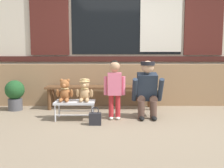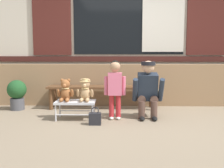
# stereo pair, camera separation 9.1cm
# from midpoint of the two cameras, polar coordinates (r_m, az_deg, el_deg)

# --- Properties ---
(ground_plane) EXTENTS (60.00, 60.00, 0.00)m
(ground_plane) POSITION_cam_midpoint_polar(r_m,az_deg,el_deg) (4.05, 4.04, -8.51)
(ground_plane) COLOR #84725B
(brick_low_wall) EXTENTS (7.02, 0.25, 0.85)m
(brick_low_wall) POSITION_cam_midpoint_polar(r_m,az_deg,el_deg) (5.37, 3.05, -0.14)
(brick_low_wall) COLOR #997551
(brick_low_wall) RESTS_ON ground
(shop_facade) EXTENTS (7.16, 0.26, 3.44)m
(shop_facade) POSITION_cam_midpoint_polar(r_m,az_deg,el_deg) (5.89, 2.91, 13.17)
(shop_facade) COLOR beige
(shop_facade) RESTS_ON ground
(wooden_bench_long) EXTENTS (2.10, 0.40, 0.44)m
(wooden_bench_long) POSITION_cam_midpoint_polar(r_m,az_deg,el_deg) (5.01, -2.88, -1.22)
(wooden_bench_long) COLOR brown
(wooden_bench_long) RESTS_ON ground
(small_display_bench) EXTENTS (0.64, 0.36, 0.30)m
(small_display_bench) POSITION_cam_midpoint_polar(r_m,az_deg,el_deg) (4.23, -8.65, -4.21)
(small_display_bench) COLOR silver
(small_display_bench) RESTS_ON ground
(teddy_bear_plain) EXTENTS (0.28, 0.26, 0.36)m
(teddy_bear_plain) POSITION_cam_midpoint_polar(r_m,az_deg,el_deg) (4.23, -10.84, -1.55)
(teddy_bear_plain) COLOR #93562D
(teddy_bear_plain) RESTS_ON small_display_bench
(teddy_bear_with_hat) EXTENTS (0.28, 0.27, 0.36)m
(teddy_bear_with_hat) POSITION_cam_midpoint_polar(r_m,az_deg,el_deg) (4.18, -6.53, -1.44)
(teddy_bear_with_hat) COLOR tan
(teddy_bear_with_hat) RESTS_ON small_display_bench
(child_standing) EXTENTS (0.35, 0.18, 0.96)m
(child_standing) POSITION_cam_midpoint_polar(r_m,az_deg,el_deg) (4.14, 0.09, 0.19)
(child_standing) COLOR #B7282D
(child_standing) RESTS_ON ground
(adult_crouching) EXTENTS (0.50, 0.49, 0.95)m
(adult_crouching) POSITION_cam_midpoint_polar(r_m,az_deg,el_deg) (4.29, 7.41, -1.15)
(adult_crouching) COLOR brown
(adult_crouching) RESTS_ON ground
(handbag_on_ground) EXTENTS (0.18, 0.11, 0.27)m
(handbag_on_ground) POSITION_cam_midpoint_polar(r_m,az_deg,el_deg) (3.91, -4.26, -7.61)
(handbag_on_ground) COLOR #232328
(handbag_on_ground) RESTS_ON ground
(potted_plant) EXTENTS (0.36, 0.36, 0.57)m
(potted_plant) POSITION_cam_midpoint_polar(r_m,az_deg,el_deg) (5.20, -20.97, -1.92)
(potted_plant) COLOR #4C4C51
(potted_plant) RESTS_ON ground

